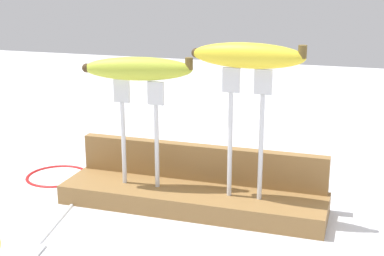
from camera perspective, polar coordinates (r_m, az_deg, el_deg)
ground_plane at (r=0.88m, az=-0.00°, el=-8.24°), size 3.00×3.00×0.00m
wooden_board at (r=0.87m, az=-0.00°, el=-7.32°), size 0.42×0.11×0.03m
board_backstop at (r=0.90m, az=0.88°, el=-3.61°), size 0.41×0.02×0.06m
fork_stand_left at (r=0.86m, az=-5.49°, el=0.51°), size 0.08×0.01×0.17m
fork_stand_right at (r=0.80m, az=5.63°, el=0.56°), size 0.07×0.01×0.20m
banana_raised_left at (r=0.84m, az=-5.64°, el=6.15°), size 0.17×0.07×0.04m
banana_raised_right at (r=0.78m, az=5.82°, el=7.50°), size 0.17×0.04×0.04m
fork_fallen_near at (r=0.82m, az=-14.83°, el=-10.44°), size 0.05×0.19×0.01m
wire_coil at (r=1.03m, az=-13.81°, el=-4.77°), size 0.11×0.11×0.01m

